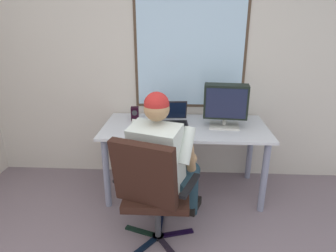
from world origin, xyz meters
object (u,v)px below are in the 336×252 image
person_seated (163,160)px  wine_glass (149,124)px  crt_monitor (226,103)px  laptop (171,118)px  desk_speaker (135,114)px  desk (185,136)px  office_chair (152,187)px

person_seated → wine_glass: size_ratio=9.52×
crt_monitor → wine_glass: 0.77m
laptop → desk_speaker: 0.39m
desk → crt_monitor: bearing=0.3°
desk_speaker → crt_monitor: bearing=-9.1°
person_seated → crt_monitor: 0.89m
person_seated → office_chair: bearing=-107.1°
crt_monitor → laptop: crt_monitor is taller
crt_monitor → desk_speaker: size_ratio=3.04×
crt_monitor → desk: bearing=-179.7°
crt_monitor → laptop: size_ratio=1.20×
desk → crt_monitor: (0.39, 0.00, 0.35)m
person_seated → wine_glass: bearing=112.4°
desk → wine_glass: size_ratio=12.36×
office_chair → desk_speaker: office_chair is taller
wine_glass → person_seated: bearing=-67.6°
desk_speaker → desk: bearing=-15.8°
desk → laptop: laptop is taller
wine_glass → laptop: bearing=56.9°
person_seated → crt_monitor: (0.56, 0.61, 0.33)m
office_chair → wine_glass: size_ratio=7.36×
crt_monitor → laptop: bearing=172.2°
wine_glass → office_chair: bearing=-82.2°
office_chair → person_seated: 0.27m
person_seated → wine_glass: (-0.16, 0.39, 0.18)m
desk → desk_speaker: size_ratio=11.45×
office_chair → crt_monitor: crt_monitor is taller
desk → wine_glass: 0.44m
desk → desk_speaker: bearing=164.2°
office_chair → desk_speaker: bearing=105.6°
desk → desk_speaker: 0.57m
wine_glass → desk_speaker: size_ratio=0.93×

